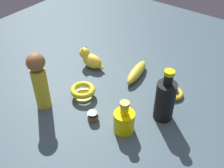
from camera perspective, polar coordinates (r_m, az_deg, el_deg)
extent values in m
plane|color=#384C56|center=(1.12, 0.00, -3.34)|extent=(2.00, 2.00, 0.00)
ellipsoid|color=gold|center=(1.23, 5.12, 2.46)|extent=(0.08, 0.19, 0.05)
cylinder|color=yellow|center=(0.98, 2.51, -7.83)|extent=(0.08, 0.08, 0.08)
cylinder|color=yellow|center=(0.93, 2.61, -5.27)|extent=(0.03, 0.03, 0.04)
cylinder|color=gold|center=(0.92, 2.66, -4.14)|extent=(0.03, 0.03, 0.01)
cylinder|color=yellow|center=(1.14, -5.98, -2.36)|extent=(0.08, 0.08, 0.01)
torus|color=gold|center=(1.12, -6.08, -1.24)|extent=(0.10, 0.10, 0.02)
torus|color=gold|center=(1.16, 12.48, -1.91)|extent=(0.09, 0.09, 0.02)
cylinder|color=brown|center=(1.03, -3.98, -6.88)|extent=(0.04, 0.04, 0.03)
cylinder|color=yellow|center=(1.03, -4.01, -6.46)|extent=(0.03, 0.03, 0.00)
cylinder|color=black|center=(1.02, -4.03, -6.16)|extent=(0.04, 0.04, 0.01)
cylinder|color=gold|center=(1.07, -14.52, -0.92)|extent=(0.08, 0.08, 0.17)
sphere|color=brown|center=(1.00, -15.62, 4.42)|extent=(0.07, 0.07, 0.07)
cylinder|color=black|center=(1.01, 10.92, -3.52)|extent=(0.07, 0.07, 0.16)
cylinder|color=black|center=(0.95, 11.63, 0.94)|extent=(0.03, 0.03, 0.04)
cylinder|color=#CCC609|center=(0.93, 11.86, 2.31)|extent=(0.04, 0.04, 0.01)
ellipsoid|color=yellow|center=(1.28, -4.16, 4.77)|extent=(0.10, 0.06, 0.07)
sphere|color=yellow|center=(1.29, -5.74, 6.48)|extent=(0.05, 0.05, 0.05)
cone|color=yellow|center=(1.27, -6.19, 7.01)|extent=(0.02, 0.02, 0.02)
cone|color=yellow|center=(1.29, -5.42, 7.56)|extent=(0.02, 0.02, 0.02)
ellipsoid|color=yellow|center=(1.27, -2.50, 3.63)|extent=(0.05, 0.02, 0.02)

